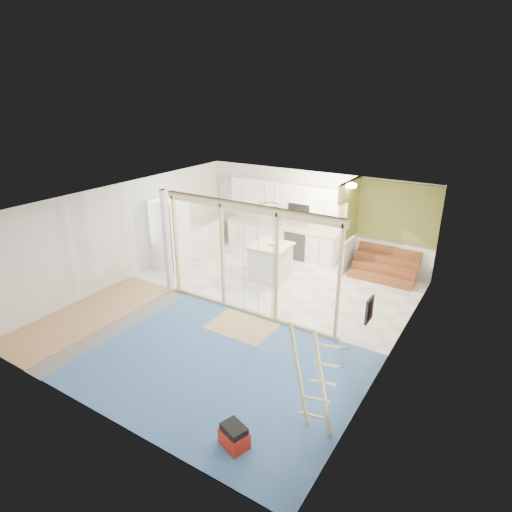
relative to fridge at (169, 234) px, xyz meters
The scene contains 17 objects.
room 3.32m from the fridge, 20.12° to the right, with size 7.01×8.01×2.61m.
floor_overlays 3.49m from the fridge, 18.71° to the right, with size 7.00×8.00×0.03m.
stud_frame 3.11m from the fridge, 21.88° to the right, with size 4.66×0.14×2.60m.
base_cabinets 2.73m from the fridge, 56.15° to the left, with size 4.45×2.24×0.93m.
upper_cabinets 3.60m from the fridge, 49.84° to the left, with size 3.60×0.41×0.85m.
green_partition 5.73m from the fridge, 26.11° to the left, with size 2.25×1.51×2.60m.
pot_rack 3.06m from the fridge, 15.12° to the left, with size 0.52×0.52×0.72m.
sheathing_panel 7.30m from the fridge, 25.48° to the right, with size 0.02×4.00×2.60m, color tan.
electrical_panel 7.04m from the fridge, 21.22° to the right, with size 0.04×0.30×0.40m, color #343439.
ceiling_light 5.11m from the fridge, 22.50° to the left, with size 0.32×0.32×0.08m, color #FFEABF.
fridge is the anchor object (origin of this frame).
island 3.01m from the fridge, 14.54° to the left, with size 1.06×1.06×0.99m.
bowl 3.02m from the fridge, 15.64° to the left, with size 0.24×0.24×0.06m, color silver.
soap_bottle_a 2.72m from the fridge, 77.24° to the left, with size 0.12×0.12×0.30m, color silver.
soap_bottle_b 3.45m from the fridge, 48.65° to the left, with size 0.08×0.08×0.18m, color silver.
toolbox 7.07m from the fridge, 40.25° to the right, with size 0.48×0.41×0.38m.
ladder 7.11m from the fridge, 30.47° to the right, with size 0.92×0.04×1.70m.
Camera 1 is at (5.03, -7.24, 4.84)m, focal length 30.00 mm.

